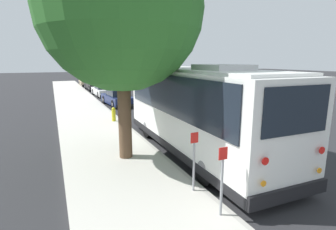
# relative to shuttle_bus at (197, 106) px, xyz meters

# --- Properties ---
(ground_plane) EXTENTS (160.00, 160.00, 0.00)m
(ground_plane) POSITION_rel_shuttle_bus_xyz_m (-0.77, 0.04, -1.87)
(ground_plane) COLOR #28282B
(sidewalk_slab) EXTENTS (80.00, 3.41, 0.15)m
(sidewalk_slab) POSITION_rel_shuttle_bus_xyz_m (-0.77, 3.28, -1.80)
(sidewalk_slab) COLOR beige
(sidewalk_slab) RESTS_ON ground
(curb_strip) EXTENTS (80.00, 0.14, 0.15)m
(curb_strip) POSITION_rel_shuttle_bus_xyz_m (-0.77, 1.51, -1.80)
(curb_strip) COLOR #AAA69D
(curb_strip) RESTS_ON ground
(shuttle_bus) EXTENTS (9.40, 2.73, 3.49)m
(shuttle_bus) POSITION_rel_shuttle_bus_xyz_m (0.00, 0.00, 0.00)
(shuttle_bus) COLOR white
(shuttle_bus) RESTS_ON ground
(parked_sedan_navy) EXTENTS (4.39, 2.05, 1.31)m
(parked_sedan_navy) POSITION_rel_shuttle_bus_xyz_m (12.31, 0.25, -1.27)
(parked_sedan_navy) COLOR #19234C
(parked_sedan_navy) RESTS_ON ground
(parked_sedan_white) EXTENTS (4.58, 1.87, 1.27)m
(parked_sedan_white) POSITION_rel_shuttle_bus_xyz_m (18.59, 0.29, -1.28)
(parked_sedan_white) COLOR silver
(parked_sedan_white) RESTS_ON ground
(parked_sedan_black) EXTENTS (4.65, 1.85, 1.31)m
(parked_sedan_black) POSITION_rel_shuttle_bus_xyz_m (24.53, 0.37, -1.26)
(parked_sedan_black) COLOR black
(parked_sedan_black) RESTS_ON ground
(parked_sedan_tan) EXTENTS (4.31, 1.79, 1.32)m
(parked_sedan_tan) POSITION_rel_shuttle_bus_xyz_m (30.43, 0.56, -1.26)
(parked_sedan_tan) COLOR tan
(parked_sedan_tan) RESTS_ON ground
(sign_post_near) EXTENTS (0.06, 0.22, 1.62)m
(sign_post_near) POSITION_rel_shuttle_bus_xyz_m (-4.27, 1.79, -0.89)
(sign_post_near) COLOR gray
(sign_post_near) RESTS_ON sidewalk_slab
(sign_post_far) EXTENTS (0.06, 0.22, 1.63)m
(sign_post_far) POSITION_rel_shuttle_bus_xyz_m (-3.00, 1.79, -0.88)
(sign_post_far) COLOR gray
(sign_post_far) RESTS_ON sidewalk_slab
(fire_hydrant) EXTENTS (0.22, 0.22, 0.81)m
(fire_hydrant) POSITION_rel_shuttle_bus_xyz_m (6.13, 1.96, -1.32)
(fire_hydrant) COLOR gold
(fire_hydrant) RESTS_ON sidewalk_slab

